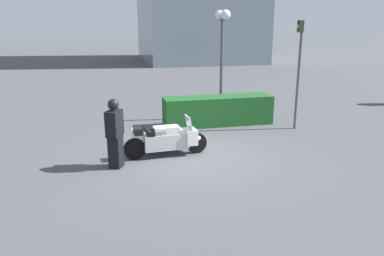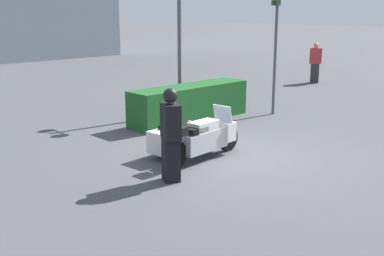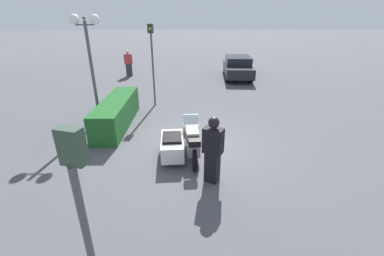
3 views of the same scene
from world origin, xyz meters
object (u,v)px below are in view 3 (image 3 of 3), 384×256
at_px(parked_car_background, 238,67).
at_px(traffic_light_far, 84,214).
at_px(twin_lamp_post, 88,41).
at_px(traffic_light_near, 152,55).
at_px(pedestrian_bystander, 129,63).
at_px(hedge_bush_curbside, 117,112).
at_px(police_motorcycle, 181,142).
at_px(officer_rider, 213,149).

bearing_deg(parked_car_background, traffic_light_far, 168.19).
height_order(twin_lamp_post, parked_car_background, twin_lamp_post).
relative_size(twin_lamp_post, traffic_light_near, 1.10).
bearing_deg(traffic_light_near, twin_lamp_post, -38.60).
height_order(traffic_light_near, pedestrian_bystander, traffic_light_near).
relative_size(traffic_light_near, traffic_light_far, 1.21).
height_order(hedge_bush_curbside, parked_car_background, parked_car_background).
bearing_deg(police_motorcycle, twin_lamp_post, 46.85).
distance_m(twin_lamp_post, pedestrian_bystander, 9.28).
bearing_deg(pedestrian_bystander, twin_lamp_post, 148.52).
distance_m(officer_rider, pedestrian_bystander, 14.19).
height_order(officer_rider, twin_lamp_post, twin_lamp_post).
xyz_separation_m(police_motorcycle, pedestrian_bystander, (11.82, 4.20, 0.46)).
xyz_separation_m(parked_car_background, pedestrian_bystander, (0.64, 7.90, 0.12)).
bearing_deg(traffic_light_far, traffic_light_near, 19.47).
height_order(traffic_light_far, pedestrian_bystander, traffic_light_far).
bearing_deg(officer_rider, pedestrian_bystander, -131.75).
height_order(police_motorcycle, pedestrian_bystander, pedestrian_bystander).
bearing_deg(officer_rider, traffic_light_far, 0.92).
xyz_separation_m(twin_lamp_post, pedestrian_bystander, (8.95, 0.66, -2.35)).
xyz_separation_m(hedge_bush_curbside, pedestrian_bystander, (9.34, 1.55, 0.37)).
bearing_deg(hedge_bush_curbside, police_motorcycle, -133.05).
distance_m(parked_car_background, pedestrian_bystander, 7.93).
relative_size(hedge_bush_curbside, traffic_light_near, 1.07).
bearing_deg(hedge_bush_curbside, pedestrian_bystander, 9.40).
relative_size(traffic_light_far, pedestrian_bystander, 1.72).
bearing_deg(traffic_light_near, pedestrian_bystander, -152.45).
height_order(officer_rider, parked_car_background, officer_rider).
distance_m(police_motorcycle, officer_rider, 1.76).
bearing_deg(pedestrian_bystander, traffic_light_far, 155.42).
bearing_deg(parked_car_background, traffic_light_near, 144.16).
distance_m(hedge_bush_curbside, parked_car_background, 10.78).
xyz_separation_m(officer_rider, parked_car_background, (12.61, -2.81, -0.18)).
distance_m(twin_lamp_post, parked_car_background, 11.29).
distance_m(hedge_bush_curbside, traffic_light_near, 3.39).
bearing_deg(hedge_bush_curbside, officer_rider, -137.83).
relative_size(officer_rider, traffic_light_far, 0.59).
xyz_separation_m(officer_rider, twin_lamp_post, (4.30, 4.42, 2.28)).
height_order(twin_lamp_post, pedestrian_bystander, twin_lamp_post).
height_order(police_motorcycle, parked_car_background, parked_car_background).
height_order(police_motorcycle, officer_rider, officer_rider).
bearing_deg(hedge_bush_curbside, twin_lamp_post, 66.33).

